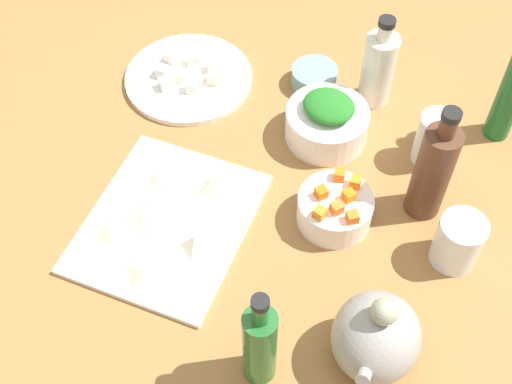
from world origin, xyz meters
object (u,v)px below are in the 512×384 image
object	(u,v)px
bottle_2	(378,68)
drinking_glass_0	(458,242)
bowl_carrots	(335,209)
teapot	(376,337)
bottle_0	(433,171)
cutting_board	(168,223)
plate_tofu	(189,78)
drinking_glass_1	(434,139)
bowl_small_side	(314,77)
bowl_greens	(327,124)
bottle_3	(260,344)

from	to	relation	value
bottle_2	drinking_glass_0	bearing A→B (deg)	36.00
bowl_carrots	teapot	size ratio (longest dim) A/B	0.78
teapot	bottle_0	bearing A→B (deg)	178.78
cutting_board	bowl_carrots	size ratio (longest dim) A/B	2.47
cutting_board	plate_tofu	bearing A→B (deg)	-160.60
plate_tofu	drinking_glass_1	bearing A→B (deg)	87.67
plate_tofu	bowl_small_side	distance (cm)	24.95
bowl_carrots	teapot	bearing A→B (deg)	30.54
plate_tofu	bottle_2	world-z (taller)	bottle_2
cutting_board	bowl_greens	world-z (taller)	bowl_greens
bowl_greens	bottle_2	world-z (taller)	bottle_2
bowl_small_side	drinking_glass_1	world-z (taller)	drinking_glass_1
bowl_small_side	bottle_2	distance (cm)	13.45
bowl_greens	drinking_glass_0	bearing A→B (deg)	57.51
bowl_carrots	bottle_0	xyz separation A→B (cm)	(-8.09, 13.29, 7.08)
bowl_small_side	bowl_carrots	bearing A→B (deg)	24.75
bottle_2	bottle_3	bearing A→B (deg)	-0.10
bottle_0	drinking_glass_1	world-z (taller)	bottle_0
teapot	drinking_glass_1	world-z (taller)	teapot
cutting_board	drinking_glass_0	size ratio (longest dim) A/B	3.28
bowl_small_side	bottle_2	size ratio (longest dim) A/B	0.47
bowl_carrots	bottle_2	world-z (taller)	bottle_2
cutting_board	drinking_glass_0	bearing A→B (deg)	103.98
bowl_carrots	drinking_glass_0	xyz separation A→B (cm)	(0.10, 20.26, 1.91)
cutting_board	drinking_glass_0	world-z (taller)	drinking_glass_0
plate_tofu	bottle_3	distance (cm)	62.41
drinking_glass_0	bowl_carrots	bearing A→B (deg)	-90.29
bottle_0	drinking_glass_0	size ratio (longest dim) A/B	2.48
plate_tofu	teapot	size ratio (longest dim) A/B	1.57
teapot	bottle_0	distance (cm)	29.75
bowl_small_side	cutting_board	bearing A→B (deg)	-16.21
cutting_board	teapot	xyz separation A→B (cm)	(9.95, 38.24, 6.03)
cutting_board	plate_tofu	distance (cm)	34.76
cutting_board	bottle_2	world-z (taller)	bottle_2
teapot	bowl_carrots	bearing A→B (deg)	-149.46
bowl_greens	bowl_small_side	bearing A→B (deg)	-152.09
cutting_board	bottle_0	size ratio (longest dim) A/B	1.32
plate_tofu	drinking_glass_0	bearing A→B (deg)	69.57
bowl_carrots	bowl_small_side	distance (cm)	32.58
plate_tofu	cutting_board	bearing A→B (deg)	19.40
bottle_3	drinking_glass_1	xyz separation A→B (cm)	(-48.79, 13.62, -3.65)
teapot	bottle_0	world-z (taller)	bottle_0
bottle_0	drinking_glass_0	distance (cm)	11.93
cutting_board	bottle_3	world-z (taller)	bottle_3
cutting_board	bowl_small_side	size ratio (longest dim) A/B	3.45
bottle_2	drinking_glass_1	world-z (taller)	bottle_2
bowl_small_side	teapot	distance (cm)	57.60
plate_tofu	bowl_small_side	bearing A→B (deg)	109.46
cutting_board	bottle_3	size ratio (longest dim) A/B	1.45
plate_tofu	drinking_glass_1	distance (cm)	49.22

